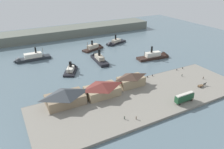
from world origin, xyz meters
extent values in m
plane|color=slate|center=(0.00, 0.00, 0.00)|extent=(320.00, 320.00, 0.00)
cube|color=gray|center=(0.00, -22.00, 0.60)|extent=(110.00, 36.00, 1.20)
cube|color=#666159|center=(0.00, -3.60, 0.50)|extent=(110.00, 0.80, 1.00)
cube|color=#847056|center=(-35.97, -9.78, 3.52)|extent=(17.26, 10.28, 4.63)
pyramid|color=#33383D|center=(-35.97, -9.78, 7.34)|extent=(17.61, 10.80, 3.01)
cube|color=#998466|center=(-17.50, -10.55, 3.45)|extent=(16.41, 10.13, 4.49)
pyramid|color=maroon|center=(-17.50, -10.55, 6.80)|extent=(16.74, 10.63, 2.21)
cube|color=#998466|center=(0.61, -8.87, 3.70)|extent=(14.09, 7.54, 5.00)
pyramid|color=#473328|center=(0.61, -8.87, 7.38)|extent=(14.37, 7.92, 2.35)
cube|color=#1E4C2D|center=(13.66, -34.65, 3.66)|extent=(10.21, 2.33, 3.12)
cube|color=beige|center=(13.66, -34.65, 5.47)|extent=(9.80, 1.63, 0.50)
cylinder|color=black|center=(17.24, -33.48, 1.65)|extent=(0.90, 0.18, 0.90)
cylinder|color=black|center=(17.24, -35.81, 1.65)|extent=(0.90, 0.18, 0.90)
cylinder|color=black|center=(10.09, -33.48, 1.65)|extent=(0.90, 0.18, 0.90)
cylinder|color=black|center=(10.09, -35.81, 1.65)|extent=(0.90, 0.18, 0.90)
cube|color=brown|center=(32.48, -27.94, 2.05)|extent=(2.97, 1.39, 0.50)
cylinder|color=#4C3828|center=(31.59, -27.25, 1.80)|extent=(1.20, 0.10, 1.20)
cylinder|color=#4C3828|center=(31.59, -28.64, 1.80)|extent=(1.20, 0.10, 1.20)
ellipsoid|color=black|center=(35.36, -27.94, 2.30)|extent=(2.00, 0.70, 0.90)
ellipsoid|color=black|center=(36.46, -27.94, 2.85)|extent=(0.70, 0.32, 0.44)
cylinder|color=black|center=(35.96, -27.74, 1.70)|extent=(0.16, 0.16, 1.00)
cylinder|color=black|center=(35.96, -28.14, 1.70)|extent=(0.16, 0.16, 1.00)
cylinder|color=black|center=(34.76, -27.74, 1.70)|extent=(0.16, 0.16, 1.00)
cylinder|color=black|center=(34.76, -28.14, 1.70)|extent=(0.16, 0.16, 1.00)
cylinder|color=#4C3D33|center=(17.71, -35.96, 1.88)|extent=(0.40, 0.40, 1.36)
sphere|color=#CCA889|center=(17.71, -35.96, 2.68)|extent=(0.25, 0.25, 0.25)
cylinder|color=#3D4C42|center=(33.35, -13.43, 1.88)|extent=(0.40, 0.40, 1.37)
sphere|color=#CCA889|center=(33.35, -13.43, 2.69)|extent=(0.25, 0.25, 0.25)
cylinder|color=#3D4C42|center=(-17.93, -32.71, 1.88)|extent=(0.40, 0.40, 1.37)
sphere|color=#CCA889|center=(-17.93, -32.71, 2.69)|extent=(0.25, 0.25, 0.25)
cylinder|color=#4C3D33|center=(41.41, -21.93, 1.87)|extent=(0.39, 0.39, 1.35)
sphere|color=#CCA889|center=(41.41, -21.93, 2.67)|extent=(0.25, 0.25, 0.25)
cylinder|color=#6B5B4C|center=(-13.68, -35.12, 1.90)|extent=(0.41, 0.41, 1.39)
sphere|color=#CCA889|center=(-13.68, -35.12, 2.72)|extent=(0.25, 0.25, 0.25)
cylinder|color=black|center=(14.44, -5.01, 1.65)|extent=(0.44, 0.44, 0.90)
cylinder|color=black|center=(41.91, -5.36, 1.65)|extent=(0.44, 0.44, 0.90)
cylinder|color=black|center=(36.82, -5.54, 1.65)|extent=(0.44, 0.44, 0.90)
cylinder|color=black|center=(18.23, -4.90, 1.65)|extent=(0.44, 0.44, 0.90)
cube|color=black|center=(7.74, 58.76, 0.73)|extent=(19.11, 11.59, 1.46)
cone|color=black|center=(16.32, 61.77, 0.73)|extent=(4.85, 6.10, 5.32)
cube|color=#B2A893|center=(7.74, 58.76, 2.95)|extent=(10.18, 6.76, 2.98)
cylinder|color=black|center=(7.18, 58.57, 6.12)|extent=(1.42, 1.42, 3.36)
cylinder|color=brown|center=(2.59, 56.96, 4.60)|extent=(0.24, 0.24, 6.27)
cube|color=#23282D|center=(-38.43, 58.47, 0.98)|extent=(23.43, 6.29, 1.96)
cone|color=#23282D|center=(-50.13, 58.55, 0.98)|extent=(4.25, 5.54, 5.52)
cube|color=silver|center=(-38.43, 58.47, 3.52)|extent=(11.81, 4.82, 3.12)
cylinder|color=black|center=(-36.21, 58.45, 7.08)|extent=(1.10, 1.10, 4.01)
cylinder|color=brown|center=(-31.42, 58.42, 5.05)|extent=(0.24, 0.24, 6.17)
cube|color=black|center=(1.61, 33.17, 0.99)|extent=(7.36, 21.97, 1.97)
cone|color=black|center=(2.38, 43.95, 0.99)|extent=(5.52, 4.25, 5.26)
cube|color=#B2A893|center=(1.61, 33.17, 3.31)|extent=(4.61, 9.66, 2.68)
cylinder|color=black|center=(1.62, 33.26, 6.91)|extent=(1.74, 1.74, 4.51)
cube|color=black|center=(38.16, 20.44, 0.88)|extent=(24.00, 9.01, 1.76)
cone|color=black|center=(49.83, 19.31, 0.88)|extent=(4.79, 6.47, 6.09)
cube|color=silver|center=(38.16, 20.44, 3.34)|extent=(11.49, 4.81, 3.16)
cylinder|color=black|center=(36.91, 20.57, 7.11)|extent=(1.38, 1.38, 4.39)
cylinder|color=brown|center=(31.16, 21.13, 4.08)|extent=(0.24, 0.24, 4.64)
cube|color=black|center=(-21.97, 25.36, 0.62)|extent=(12.82, 15.79, 1.24)
cone|color=black|center=(-18.43, 31.64, 0.62)|extent=(6.43, 5.17, 5.92)
cube|color=silver|center=(-21.97, 25.36, 2.39)|extent=(6.93, 8.38, 2.30)
cylinder|color=black|center=(-21.53, 26.15, 5.15)|extent=(1.75, 1.75, 3.23)
cylinder|color=brown|center=(-24.10, 21.59, 4.14)|extent=(0.24, 0.24, 5.82)
cube|color=black|center=(32.87, 64.96, 0.76)|extent=(20.33, 12.40, 1.52)
cone|color=black|center=(23.76, 61.65, 0.76)|extent=(5.17, 6.40, 5.54)
cube|color=#B2A893|center=(32.87, 64.96, 2.64)|extent=(8.78, 6.66, 2.24)
cylinder|color=black|center=(32.04, 64.66, 5.89)|extent=(1.35, 1.35, 4.26)
cube|color=#60665B|center=(0.00, 110.00, 4.00)|extent=(180.00, 24.00, 8.00)
camera|label=1|loc=(-57.42, -95.31, 56.73)|focal=34.75mm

